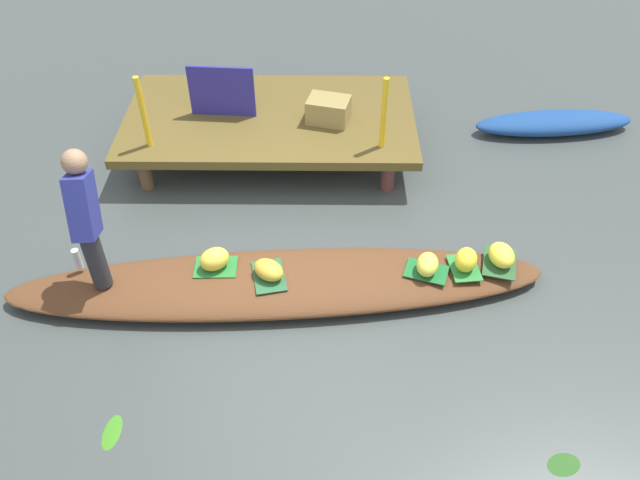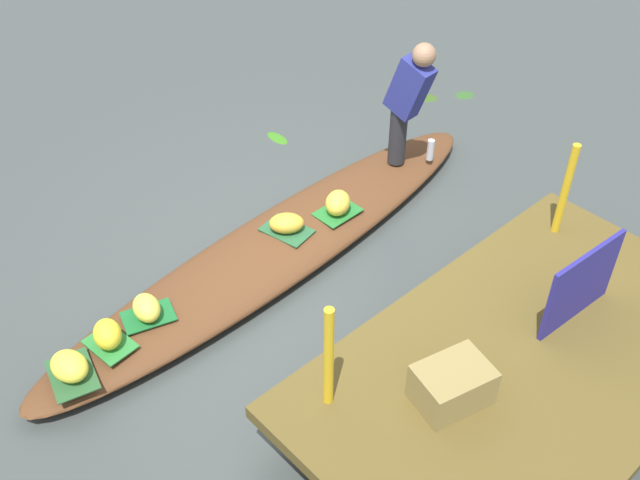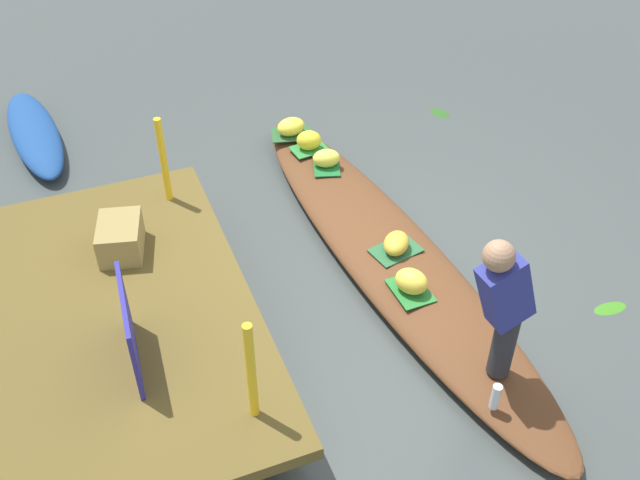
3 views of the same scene
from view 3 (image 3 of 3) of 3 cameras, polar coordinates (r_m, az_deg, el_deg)
The scene contains 22 objects.
canal_water at distance 6.34m, azimuth 5.37°, elevation -1.86°, with size 40.00×40.00×0.00m, color #3F4644.
dock_platform at distance 5.49m, azimuth -14.87°, elevation -5.68°, with size 3.20×1.80×0.46m.
vendor_boat at distance 6.27m, azimuth 5.43°, elevation -1.17°, with size 4.76×0.84×0.20m, color brown.
moored_boat at distance 8.37m, azimuth -21.25°, elevation 7.71°, with size 1.89×0.47×0.23m, color navy.
leaf_mat_0 at distance 7.63m, azimuth -2.25°, elevation 8.20°, with size 0.41×0.28×0.01m, color #2A572D.
banana_bunch_0 at distance 7.58m, azimuth -2.26°, elevation 8.76°, with size 0.29×0.22×0.18m, color yellow.
leaf_mat_1 at distance 6.16m, azimuth 5.88°, elevation -0.79°, with size 0.40×0.27×0.01m, color #296037.
banana_bunch_1 at distance 6.11m, azimuth 5.93°, elevation -0.25°, with size 0.29×0.21×0.15m, color gold.
leaf_mat_2 at distance 5.81m, azimuth 7.02°, elevation -3.90°, with size 0.37×0.27×0.01m, color #26762F.
banana_bunch_2 at distance 5.75m, azimuth 7.09°, elevation -3.19°, with size 0.27×0.21×0.20m, color yellow.
leaf_mat_3 at distance 7.38m, azimuth -0.85°, elevation 7.08°, with size 0.35×0.25×0.01m, color #2C7F36.
banana_bunch_3 at distance 7.33m, azimuth -0.86°, elevation 7.73°, with size 0.25×0.19×0.20m, color yellow.
leaf_mat_4 at distance 7.13m, azimuth 0.49°, elevation 5.78°, with size 0.37×0.25×0.01m, color #1B672E.
banana_bunch_4 at distance 7.09m, azimuth 0.50°, elevation 6.36°, with size 0.26×0.19×0.17m, color #E8E34C.
vendor_person at distance 4.83m, azimuth 14.07°, elevation -4.71°, with size 0.21×0.45×1.24m.
water_bottle at distance 5.08m, azimuth 13.45°, elevation -11.72°, with size 0.07×0.07×0.21m, color silver.
market_banner at distance 4.89m, azimuth -14.53°, elevation -6.74°, with size 0.71×0.03×0.57m, color navy.
railing_post_west at distance 4.39m, azimuth -5.36°, elevation -10.11°, with size 0.06×0.06×0.77m, color yellow.
railing_post_east at distance 6.19m, azimuth -12.03°, elevation 6.07°, with size 0.06×0.06×0.77m, color yellow.
produce_crate at distance 5.86m, azimuth -15.20°, elevation 0.18°, with size 0.44×0.32×0.26m, color olive.
drifting_plant_0 at distance 8.51m, azimuth 9.25°, elevation 9.69°, with size 0.25×0.17×0.01m, color #28571D.
drifting_plant_3 at distance 6.36m, azimuth 21.57°, elevation -4.94°, with size 0.29×0.13×0.01m, color #397F1E.
Camera 3 is at (-4.18, 2.28, 4.19)m, focal length 41.30 mm.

